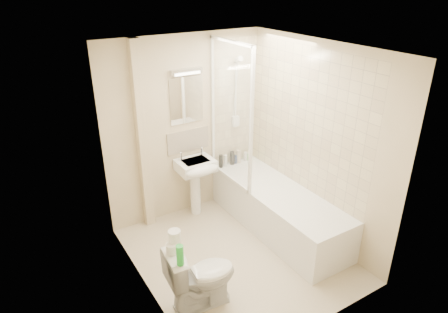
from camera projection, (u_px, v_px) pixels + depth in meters
floor at (237, 255)px, 4.73m from camera, size 2.50×2.50×0.00m
wall_back at (186, 128)px, 5.19m from camera, size 2.20×0.02×2.40m
wall_left at (140, 191)px, 3.70m from camera, size 0.02×2.50×2.40m
wall_right at (316, 143)px, 4.75m from camera, size 0.02×2.50×2.40m
ceiling at (241, 49)px, 3.72m from camera, size 2.20×2.50×0.02m
tile_back at (235, 103)px, 5.45m from camera, size 0.70×0.01×1.75m
tile_right at (305, 120)px, 4.81m from camera, size 0.01×2.10×1.75m
pipe_boxing at (142, 139)px, 4.85m from camera, size 0.12×0.12×2.40m
splashback at (188, 140)px, 5.27m from camera, size 0.60×0.02×0.30m
mirror at (187, 100)px, 5.03m from camera, size 0.46×0.01×0.60m
strip_light at (186, 71)px, 4.86m from camera, size 0.42×0.07×0.07m
bathtub at (278, 209)px, 5.12m from camera, size 0.70×2.10×0.55m
shower_screen at (230, 114)px, 4.93m from camera, size 0.04×0.92×1.80m
shower_fixture at (236, 95)px, 5.36m from camera, size 0.10×0.16×0.99m
pedestal_sink at (197, 173)px, 5.25m from camera, size 0.48×0.46×0.93m
bottle_black_a at (221, 161)px, 5.58m from camera, size 0.05×0.05×0.19m
bottle_white_a at (225, 161)px, 5.62m from camera, size 0.05×0.05×0.17m
bottle_black_b at (232, 158)px, 5.67m from camera, size 0.07×0.07×0.19m
bottle_blue at (236, 159)px, 5.72m from camera, size 0.04×0.04×0.12m
bottle_cream at (238, 156)px, 5.72m from camera, size 0.07×0.07×0.20m
bottle_white_b at (246, 156)px, 5.80m from camera, size 0.06×0.06×0.13m
bottle_green at (248, 157)px, 5.83m from camera, size 0.07×0.07×0.08m
toilet at (201, 276)px, 3.90m from camera, size 0.51×0.75×0.70m
toilet_roll_lower at (172, 248)px, 3.65m from camera, size 0.11×0.11×0.10m
toilet_roll_upper at (175, 236)px, 3.66m from camera, size 0.12×0.12×0.11m
green_bottle at (180, 255)px, 3.49m from camera, size 0.07×0.07×0.20m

